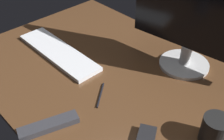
# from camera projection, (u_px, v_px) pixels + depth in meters

# --- Properties ---
(desk) EXTENTS (1.40, 0.84, 0.02)m
(desk) POSITION_uv_depth(u_px,v_px,m) (126.00, 88.00, 1.10)
(desk) COLOR #4C301C
(desk) RESTS_ON ground
(monitor) EXTENTS (0.50, 0.21, 0.49)m
(monitor) POSITION_uv_depth(u_px,v_px,m) (195.00, 8.00, 1.03)
(monitor) COLOR #B9B9B9
(monitor) RESTS_ON desk
(keyboard) EXTENTS (0.46, 0.13, 0.02)m
(keyboard) POSITION_uv_depth(u_px,v_px,m) (58.00, 52.00, 1.25)
(keyboard) COLOR silver
(keyboard) RESTS_ON desk
(tv_remote) EXTENTS (0.10, 0.20, 0.02)m
(tv_remote) POSITION_uv_depth(u_px,v_px,m) (49.00, 125.00, 0.92)
(tv_remote) COLOR #2D2D33
(tv_remote) RESTS_ON desk
(coffee_mug) EXTENTS (0.08, 0.08, 0.10)m
(coffee_mug) POSITION_uv_depth(u_px,v_px,m) (214.00, 130.00, 0.85)
(coffee_mug) COLOR black
(coffee_mug) RESTS_ON desk
(pen) EXTENTS (0.09, 0.11, 0.01)m
(pen) POSITION_uv_depth(u_px,v_px,m) (100.00, 95.00, 1.04)
(pen) COLOR black
(pen) RESTS_ON desk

